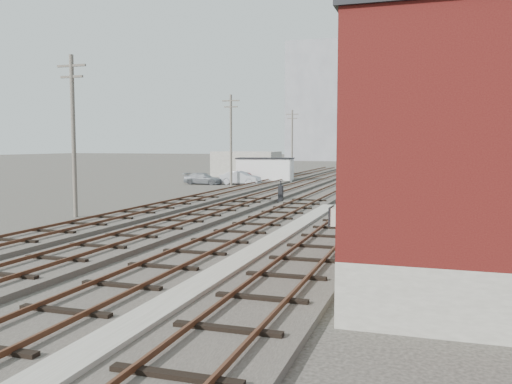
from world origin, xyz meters
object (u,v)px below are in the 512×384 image
at_px(site_trailer, 265,170).
at_px(car_red, 245,177).
at_px(signal_mast, 342,197).
at_px(switch_stand, 281,193).
at_px(car_silver, 240,178).
at_px(car_grey, 203,179).

bearing_deg(site_trailer, car_red, -130.91).
bearing_deg(signal_mast, switch_stand, 110.96).
relative_size(switch_stand, site_trailer, 0.22).
xyz_separation_m(car_silver, car_grey, (-3.79, -0.81, -0.09)).
bearing_deg(signal_mast, car_red, 113.60).
bearing_deg(switch_stand, car_grey, 128.08).
distance_m(signal_mast, car_silver, 37.69).
xyz_separation_m(switch_stand, car_silver, (-8.41, 15.17, 0.02)).
bearing_deg(site_trailer, signal_mast, -77.12).
relative_size(car_red, car_grey, 0.88).
distance_m(car_red, car_silver, 2.87).
xyz_separation_m(signal_mast, car_red, (-16.19, 37.05, -1.75)).
height_order(signal_mast, car_silver, signal_mast).
xyz_separation_m(signal_mast, switch_stand, (-7.30, 19.06, -1.69)).
height_order(signal_mast, switch_stand, signal_mast).
distance_m(signal_mast, switch_stand, 20.48).
xyz_separation_m(signal_mast, car_grey, (-19.50, 33.42, -1.76)).
bearing_deg(car_silver, signal_mast, -153.47).
height_order(signal_mast, car_grey, signal_mast).
bearing_deg(signal_mast, car_grey, 120.26).
distance_m(signal_mast, site_trailer, 42.05).
bearing_deg(switch_stand, site_trailer, 107.57).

